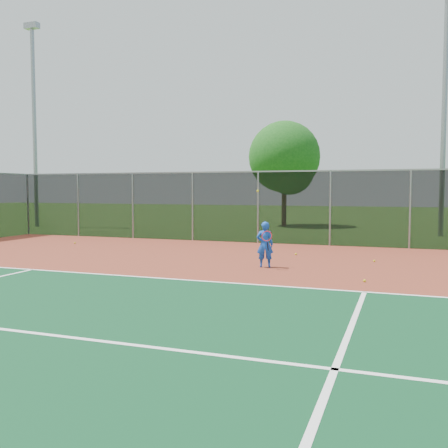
# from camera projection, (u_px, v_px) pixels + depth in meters

# --- Properties ---
(ground) EXTENTS (120.00, 120.00, 0.00)m
(ground) POSITION_uv_depth(u_px,v_px,m) (234.00, 319.00, 8.79)
(ground) COLOR #2C5718
(ground) RESTS_ON ground
(court_apron) EXTENTS (30.00, 20.00, 0.02)m
(court_apron) POSITION_uv_depth(u_px,v_px,m) (264.00, 295.00, 10.67)
(court_apron) COLOR maroon
(court_apron) RESTS_ON ground
(court_green) EXTENTS (22.00, 13.00, 0.01)m
(court_green) POSITION_uv_depth(u_px,v_px,m) (315.00, 422.00, 4.83)
(court_green) COLOR #0E4221
(court_green) RESTS_ON court_apron
(court_lines) EXTENTS (22.10, 13.05, 0.00)m
(court_lines) POSITION_uv_depth(u_px,v_px,m) (336.00, 366.00, 6.35)
(court_lines) COLOR white
(court_lines) RESTS_ON court_apron
(fence_back) EXTENTS (30.00, 0.06, 3.03)m
(fence_back) POSITION_uv_depth(u_px,v_px,m) (330.00, 207.00, 19.95)
(fence_back) COLOR black
(fence_back) RESTS_ON court_apron
(tennis_player) EXTENTS (0.59, 0.63, 2.25)m
(tennis_player) POSITION_uv_depth(u_px,v_px,m) (265.00, 244.00, 14.43)
(tennis_player) COLOR blue
(tennis_player) RESTS_ON court_apron
(practice_ball_0) EXTENTS (0.07, 0.07, 0.07)m
(practice_ball_0) POSITION_uv_depth(u_px,v_px,m) (374.00, 261.00, 15.51)
(practice_ball_0) COLOR gold
(practice_ball_0) RESTS_ON court_apron
(practice_ball_1) EXTENTS (0.07, 0.07, 0.07)m
(practice_ball_1) POSITION_uv_depth(u_px,v_px,m) (365.00, 281.00, 12.14)
(practice_ball_1) COLOR gold
(practice_ball_1) RESTS_ON court_apron
(practice_ball_2) EXTENTS (0.07, 0.07, 0.07)m
(practice_ball_2) POSITION_uv_depth(u_px,v_px,m) (260.00, 251.00, 17.86)
(practice_ball_2) COLOR gold
(practice_ball_2) RESTS_ON court_apron
(practice_ball_3) EXTENTS (0.07, 0.07, 0.07)m
(practice_ball_3) POSITION_uv_depth(u_px,v_px,m) (75.00, 243.00, 20.68)
(practice_ball_3) COLOR gold
(practice_ball_3) RESTS_ON court_apron
(practice_ball_4) EXTENTS (0.07, 0.07, 0.07)m
(practice_ball_4) POSITION_uv_depth(u_px,v_px,m) (296.00, 254.00, 17.15)
(practice_ball_4) COLOR gold
(practice_ball_4) RESTS_ON court_apron
(floodlight_nw) EXTENTS (0.90, 0.40, 12.16)m
(floodlight_nw) POSITION_uv_depth(u_px,v_px,m) (34.00, 113.00, 29.99)
(floodlight_nw) COLOR gray
(floodlight_nw) RESTS_ON ground
(floodlight_n) EXTENTS (0.90, 0.40, 12.16)m
(floodlight_n) POSITION_uv_depth(u_px,v_px,m) (445.00, 93.00, 23.74)
(floodlight_n) COLOR gray
(floodlight_n) RESTS_ON ground
(tree_back_left) EXTENTS (4.42, 4.42, 6.49)m
(tree_back_left) POSITION_uv_depth(u_px,v_px,m) (286.00, 160.00, 30.72)
(tree_back_left) COLOR #3C2915
(tree_back_left) RESTS_ON ground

